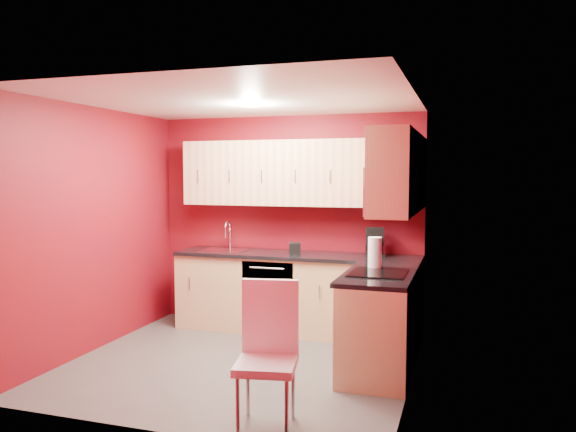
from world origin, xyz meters
The scene contains 21 objects.
floor centered at (0.00, 0.00, 0.00)m, with size 3.20×3.20×0.00m, color #464341.
ceiling centered at (0.00, 0.00, 2.50)m, with size 3.20×3.20×0.00m, color white.
wall_back centered at (0.00, 1.50, 1.25)m, with size 3.20×3.20×0.00m, color maroon.
wall_front centered at (0.00, -1.50, 1.25)m, with size 3.20×3.20×0.00m, color maroon.
wall_left centered at (-1.60, 0.00, 1.25)m, with size 3.00×3.00×0.00m, color maroon.
wall_right centered at (1.60, 0.00, 1.25)m, with size 3.00×3.00×0.00m, color maroon.
base_cabinets_back centered at (0.20, 1.20, 0.43)m, with size 2.80×0.60×0.87m, color tan.
base_cabinets_right centered at (1.30, 0.25, 0.43)m, with size 0.60×1.30×0.87m, color tan.
countertop_back centered at (0.20, 1.19, 0.89)m, with size 2.80×0.63×0.04m, color black.
countertop_right centered at (1.29, 0.23, 0.89)m, with size 0.63×1.27×0.04m, color black.
upper_cabinets_back centered at (0.20, 1.32, 1.83)m, with size 2.80×0.35×0.75m, color #E4B281.
upper_cabinets_right centered at (1.42, 0.44, 1.89)m, with size 0.35×1.55×0.75m.
microwave centered at (1.39, 0.20, 1.66)m, with size 0.42×0.76×0.42m.
cooktop centered at (1.28, 0.20, 0.92)m, with size 0.50×0.55×0.01m, color black.
sink centered at (-0.70, 1.20, 0.94)m, with size 0.52×0.42×0.35m.
dishwasher_front centered at (-0.05, 0.91, 0.43)m, with size 0.60×0.02×0.82m, color black.
downlight centered at (0.00, 0.30, 2.48)m, with size 0.20×0.20×0.01m, color white.
coffee_maker centered at (1.09, 1.22, 1.07)m, with size 0.19×0.25×0.32m, color black, non-canonical shape.
napkin_holder centered at (0.21, 1.11, 0.98)m, with size 0.12×0.12×0.13m, color black, non-canonical shape.
paper_towel centered at (1.21, 0.45, 1.06)m, with size 0.17×0.17×0.30m, color white, non-canonical shape.
dining_chair centered at (0.70, -1.20, 0.52)m, with size 0.42×0.44×1.04m, color white, non-canonical shape.
Camera 1 is at (2.03, -4.87, 1.82)m, focal length 35.00 mm.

